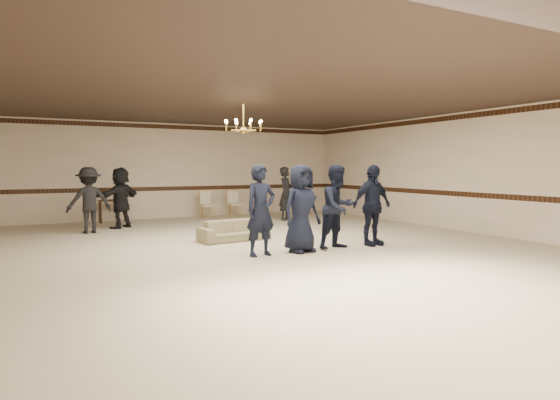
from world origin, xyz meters
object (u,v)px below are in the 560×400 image
(boy_c, at_px, (338,207))
(adult_right, at_px, (286,194))
(boy_a, at_px, (261,210))
(banquet_chair_mid, at_px, (235,204))
(settee, at_px, (234,230))
(adult_left, at_px, (89,200))
(chandelier, at_px, (243,116))
(boy_d, at_px, (372,205))
(boy_b, at_px, (301,209))
(console_table, at_px, (113,211))
(banquet_chair_left, at_px, (207,205))
(adult_mid, at_px, (121,198))
(banquet_chair_right, at_px, (261,203))

(boy_c, relative_size, adult_right, 1.03)
(boy_a, bearing_deg, banquet_chair_mid, 63.03)
(boy_c, relative_size, settee, 1.07)
(settee, distance_m, banquet_chair_mid, 5.35)
(boy_c, relative_size, adult_left, 1.03)
(chandelier, xyz_separation_m, boy_d, (2.34, -1.69, -1.99))
(chandelier, xyz_separation_m, boy_b, (0.54, -1.69, -1.99))
(boy_a, xyz_separation_m, console_table, (-1.75, 7.16, -0.53))
(boy_c, height_order, adult_left, boy_c)
(banquet_chair_mid, bearing_deg, console_table, 174.62)
(boy_c, xyz_separation_m, banquet_chair_left, (-0.55, 6.96, -0.44))
(boy_d, distance_m, console_table, 8.44)
(adult_left, relative_size, adult_mid, 1.00)
(banquet_chair_right, bearing_deg, boy_c, -96.97)
(boy_b, xyz_separation_m, console_table, (-2.65, 7.16, -0.53))
(boy_c, height_order, settee, boy_c)
(settee, height_order, adult_left, adult_left)
(adult_right, bearing_deg, boy_a, -163.60)
(boy_a, bearing_deg, adult_right, 48.39)
(adult_right, relative_size, banquet_chair_right, 1.90)
(boy_d, relative_size, banquet_chair_left, 1.96)
(chandelier, relative_size, settee, 0.57)
(adult_mid, xyz_separation_m, adult_right, (5.10, -0.40, 0.00))
(boy_c, bearing_deg, banquet_chair_mid, 75.28)
(boy_a, bearing_deg, adult_left, 109.01)
(boy_c, distance_m, adult_right, 5.48)
(banquet_chair_mid, bearing_deg, banquet_chair_right, -2.52)
(boy_b, bearing_deg, console_table, 98.71)
(chandelier, height_order, boy_c, chandelier)
(boy_d, relative_size, adult_right, 1.03)
(adult_mid, distance_m, adult_right, 5.12)
(adult_right, distance_m, console_table, 5.47)
(boy_b, xyz_separation_m, banquet_chair_mid, (1.35, 6.96, -0.44))
(boy_b, bearing_deg, boy_a, 168.43)
(boy_a, distance_m, adult_left, 5.62)
(adult_mid, bearing_deg, adult_right, 136.60)
(boy_b, height_order, adult_right, boy_b)
(adult_left, distance_m, banquet_chair_right, 6.24)
(adult_left, bearing_deg, boy_d, 132.46)
(console_table, bearing_deg, adult_right, -26.27)
(console_table, bearing_deg, adult_mid, -95.59)
(chandelier, xyz_separation_m, banquet_chair_right, (2.89, 5.27, -2.42))
(boy_a, height_order, boy_b, same)
(boy_b, bearing_deg, banquet_chair_mid, 67.42)
(boy_a, xyz_separation_m, settee, (0.24, 2.01, -0.65))
(chandelier, bearing_deg, banquet_chair_right, 61.25)
(boy_a, bearing_deg, settee, 74.10)
(settee, distance_m, console_table, 5.52)
(chandelier, bearing_deg, adult_right, 49.96)
(banquet_chair_right, bearing_deg, banquet_chair_left, -175.17)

